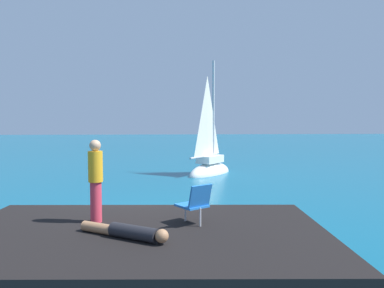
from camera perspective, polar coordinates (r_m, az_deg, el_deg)
The scene contains 8 objects.
ground_plane at distance 10.70m, azimuth -8.63°, elevation -12.74°, with size 160.00×160.00×0.00m, color #0F5675.
shore_ledge at distance 6.82m, azimuth -8.25°, elevation -17.76°, with size 6.76×4.01×1.03m, color black.
boulder_seaward at distance 9.13m, azimuth 6.29°, elevation -15.60°, with size 1.48×1.18×0.81m, color black.
boulder_inland at distance 9.72m, azimuth -23.21°, elevation -14.66°, with size 1.27×1.01×0.70m, color black.
sailboat_near at distance 20.59m, azimuth 2.90°, elevation -3.77°, with size 3.41×3.76×7.22m.
person_sunbather at distance 6.23m, azimuth -10.37°, elevation -13.73°, with size 1.56×1.05×0.25m.
person_standing at distance 7.17m, azimuth -15.28°, elevation -5.38°, with size 0.28×0.28×1.62m.
beach_chair at distance 6.83m, azimuth 0.57°, elevation -9.31°, with size 0.73×0.76×0.80m.
Camera 1 is at (0.74, -10.25, 2.98)m, focal length 33.08 mm.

